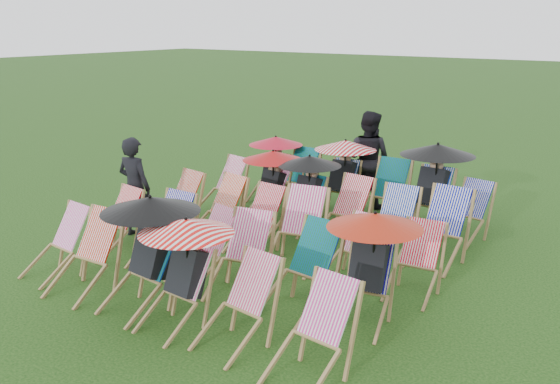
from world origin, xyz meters
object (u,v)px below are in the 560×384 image
Objects in this scene: deckchair_5 at (311,334)px; person_left at (135,187)px; deckchair_29 at (466,212)px; person_rear at (368,159)px; deckchair_0 at (55,243)px.

deckchair_5 is 4.82m from person_left.
person_left is (-4.25, -2.84, 0.35)m from deckchair_29.
person_rear reaches higher than deckchair_29.
person_left is 0.91× the size of person_rear.
person_left is at bearing 106.74° from deckchair_0.
person_left reaches higher than deckchair_0.
deckchair_0 is at bearing 70.06° from person_rear.
person_left is 4.21m from person_rear.
deckchair_5 is 1.04× the size of deckchair_29.
person_left is (-0.34, 1.70, 0.34)m from deckchair_0.
deckchair_29 is at bearing 158.47° from person_rear.
person_left is at bearing 58.14° from person_rear.
person_rear is (-2.11, 0.78, 0.42)m from deckchair_29.
deckchair_5 is 5.94m from person_rear.
person_rear is (2.14, 3.62, 0.08)m from person_left.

